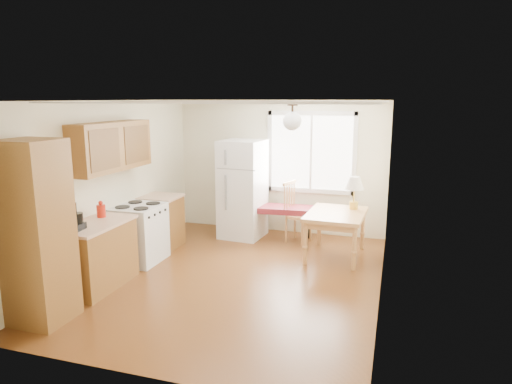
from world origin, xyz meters
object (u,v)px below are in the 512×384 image
at_px(refrigerator, 243,189).
at_px(bench, 277,210).
at_px(dining_table, 336,219).
at_px(chair, 294,207).

height_order(refrigerator, bench, refrigerator).
distance_m(bench, dining_table, 1.31).
bearing_deg(bench, refrigerator, 178.54).
relative_size(dining_table, chair, 1.13).
relative_size(refrigerator, chair, 1.66).
height_order(bench, chair, chair).
height_order(refrigerator, chair, refrigerator).
height_order(bench, dining_table, dining_table).
height_order(refrigerator, dining_table, refrigerator).
distance_m(refrigerator, bench, 0.74).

